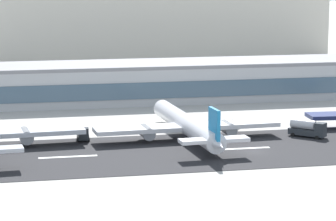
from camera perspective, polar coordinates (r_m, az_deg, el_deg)
name	(u,v)px	position (r m, az deg, el deg)	size (l,w,h in m)	color
ground_plane	(254,152)	(173.86, 5.96, -2.88)	(1400.00, 1400.00, 0.00)	#B2AFA8
runway_strip	(249,148)	(177.12, 5.61, -2.62)	(800.00, 35.67, 0.08)	#262628
runway_centreline_dash_3	(68,157)	(169.70, -6.92, -3.19)	(12.00, 1.20, 0.01)	white
runway_centreline_dash_4	(243,148)	(176.70, 5.18, -2.63)	(12.00, 1.20, 0.01)	white
terminal_building	(149,82)	(237.49, -1.32, 2.01)	(217.92, 21.48, 11.12)	#B7BABC
distant_hotel_block	(156,2)	(360.56, -0.86, 7.53)	(147.68, 31.33, 46.04)	beige
airliner_blue_tail_gate_1	(189,126)	(183.82, 1.45, -1.08)	(42.46, 49.08, 10.24)	silver
service_baggage_tug_0	(232,125)	(197.56, 4.46, -0.98)	(3.56, 3.10, 2.20)	#2D3338
service_fuel_truck_1	(307,128)	(190.10, 9.61, -1.23)	(7.78, 7.92, 3.95)	#2D3338
service_box_truck_2	(83,132)	(185.51, -5.89, -1.49)	(2.98, 6.13, 3.25)	#2D3338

